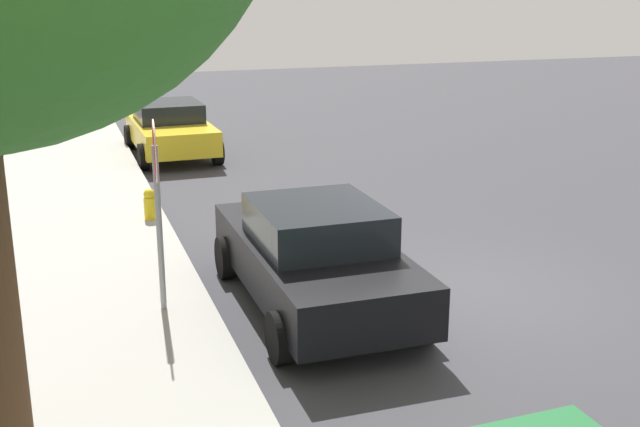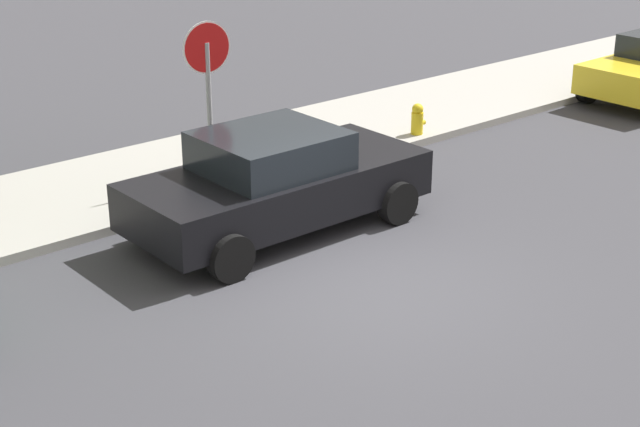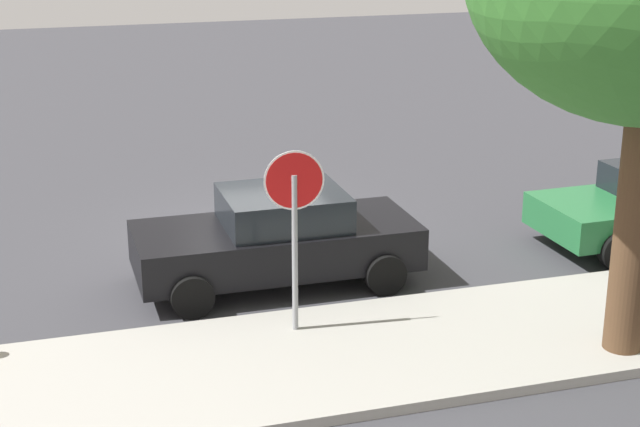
# 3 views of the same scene
# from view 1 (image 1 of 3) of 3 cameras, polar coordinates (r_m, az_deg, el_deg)

# --- Properties ---
(ground_plane) EXTENTS (60.00, 60.00, 0.00)m
(ground_plane) POSITION_cam_1_polar(r_m,az_deg,el_deg) (11.84, 10.13, -5.58)
(ground_plane) COLOR #38383D
(sidewalk_curb) EXTENTS (32.00, 3.06, 0.14)m
(sidewalk_curb) POSITION_cam_1_polar(r_m,az_deg,el_deg) (10.50, -15.37, -8.46)
(sidewalk_curb) COLOR #9E9B93
(sidewalk_curb) RESTS_ON ground_plane
(stop_sign) EXTENTS (0.81, 0.10, 2.69)m
(stop_sign) POSITION_cam_1_polar(r_m,az_deg,el_deg) (10.44, -11.54, 2.09)
(stop_sign) COLOR gray
(stop_sign) RESTS_ON ground_plane
(parked_car_black) EXTENTS (4.39, 2.06, 1.50)m
(parked_car_black) POSITION_cam_1_polar(r_m,az_deg,el_deg) (10.93, -0.37, -3.01)
(parked_car_black) COLOR black
(parked_car_black) RESTS_ON ground_plane
(parked_car_yellow) EXTENTS (3.94, 2.08, 1.36)m
(parked_car_yellow) POSITION_cam_1_polar(r_m,az_deg,el_deg) (20.89, -10.60, 5.95)
(parked_car_yellow) COLOR yellow
(parked_car_yellow) RESTS_ON ground_plane
(fire_hydrant) EXTENTS (0.30, 0.22, 0.72)m
(fire_hydrant) POSITION_cam_1_polar(r_m,az_deg,el_deg) (14.97, -11.99, 0.43)
(fire_hydrant) COLOR gold
(fire_hydrant) RESTS_ON ground_plane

